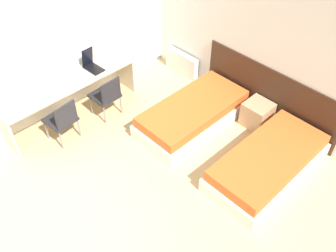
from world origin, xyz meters
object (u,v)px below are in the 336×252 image
bed_near_door (268,163)px  bed_near_window (193,114)px  chair_near_laptop (107,95)px  nightstand (257,114)px  laptop (92,65)px  chair_near_notebook (62,119)px

bed_near_door → bed_near_window: bearing=180.0°
bed_near_door → chair_near_laptop: size_ratio=2.47×
nightstand → laptop: bearing=-146.4°
bed_near_window → bed_near_door: 1.56m
laptop → nightstand: bearing=30.8°
bed_near_door → nightstand: nightstand is taller
bed_near_door → chair_near_notebook: 3.32m
nightstand → chair_near_notebook: chair_near_notebook is taller
laptop → bed_near_window: bearing=23.9°
bed_near_window → laptop: bearing=-153.3°
bed_near_window → chair_near_laptop: size_ratio=2.47×
bed_near_door → laptop: (-3.23, -0.84, 0.61)m
chair_near_notebook → laptop: size_ratio=2.20×
bed_near_door → chair_near_laptop: bearing=-161.7°
bed_near_window → chair_near_laptop: chair_near_laptop is taller
nightstand → chair_near_laptop: chair_near_laptop is taller
chair_near_laptop → chair_near_notebook: same height
nightstand → chair_near_notebook: size_ratio=0.55×
chair_near_laptop → chair_near_notebook: 0.90m
chair_near_laptop → nightstand: bearing=38.4°
bed_near_window → nightstand: (0.78, 0.79, 0.01)m
bed_near_door → nightstand: bearing=134.6°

